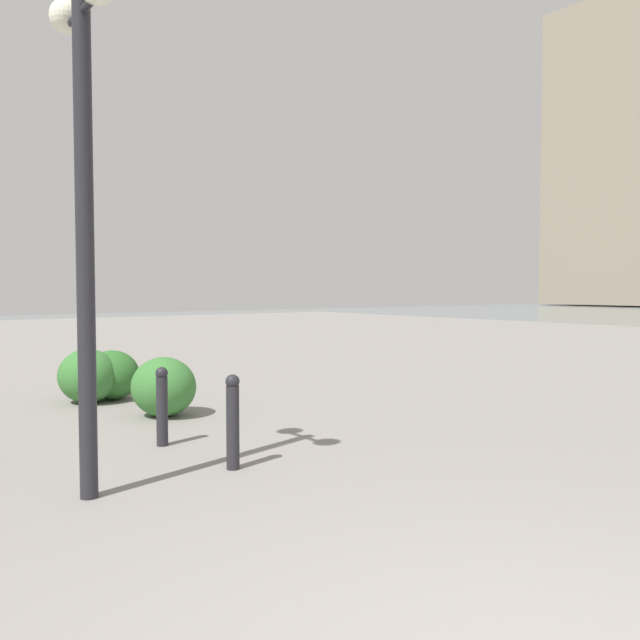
{
  "coord_description": "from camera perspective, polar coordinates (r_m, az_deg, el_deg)",
  "views": [
    {
      "loc": [
        -1.24,
        2.23,
        1.66
      ],
      "look_at": [
        8.32,
        -5.02,
        1.08
      ],
      "focal_mm": 37.23,
      "sensor_mm": 36.0,
      "label": 1
    }
  ],
  "objects": [
    {
      "name": "building_highrise",
      "position": [
        78.01,
        25.35,
        12.44
      ],
      "size": [
        12.4,
        14.34,
        32.32
      ],
      "color": "gray",
      "rests_on": "ground"
    },
    {
      "name": "lamppost",
      "position": [
        5.57,
        -19.66,
        12.93
      ],
      "size": [
        0.98,
        0.28,
        3.99
      ],
      "color": "#232328",
      "rests_on": "ground"
    },
    {
      "name": "bollard_near",
      "position": [
        6.17,
        -7.51,
        -8.52
      ],
      "size": [
        0.13,
        0.13,
        0.87
      ],
      "color": "#232328",
      "rests_on": "ground"
    },
    {
      "name": "bollard_mid",
      "position": [
        7.21,
        -13.42,
        -7.1
      ],
      "size": [
        0.13,
        0.13,
        0.83
      ],
      "color": "#232328",
      "rests_on": "ground"
    },
    {
      "name": "shrub_low",
      "position": [
        10.19,
        -19.33,
        -4.55
      ],
      "size": [
        0.92,
        0.83,
        0.78
      ],
      "color": "#387533",
      "rests_on": "ground"
    },
    {
      "name": "shrub_round",
      "position": [
        8.84,
        -13.29,
        -5.61
      ],
      "size": [
        0.9,
        0.81,
        0.77
      ],
      "color": "#387533",
      "rests_on": "ground"
    },
    {
      "name": "shrub_wide",
      "position": [
        10.35,
        -17.42,
        -4.54
      ],
      "size": [
        0.86,
        0.78,
        0.73
      ],
      "color": "#2D6628",
      "rests_on": "ground"
    }
  ]
}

